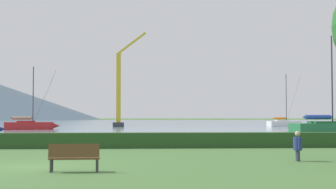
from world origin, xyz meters
TOP-DOWN VIEW (x-y plane):
  - ground_plane at (0.00, 0.00)m, footprint 1000.00×1000.00m
  - harbor_water at (0.00, 137.00)m, footprint 320.00×246.00m
  - hedge_line at (0.00, 11.00)m, footprint 80.00×1.20m
  - sailboat_slip_3 at (-11.25, 54.76)m, footprint 7.99×3.92m
  - sailboat_slip_4 at (32.31, 75.95)m, footprint 7.39×3.29m
  - sailboat_slip_6 at (23.56, 31.61)m, footprint 8.75×3.81m
  - park_bench_near_path at (1.77, -2.02)m, footprint 1.69×0.52m
  - person_seated_viewer at (10.56, 1.60)m, footprint 0.36×0.57m
  - dock_crane at (1.01, 74.25)m, footprint 6.05×2.00m

SIDE VIEW (x-z plane):
  - ground_plane at x=0.00m, z-range 0.00..0.00m
  - harbor_water at x=0.00m, z-range 0.00..0.00m
  - hedge_line at x=0.00m, z-range 0.00..0.90m
  - park_bench_near_path at x=1.77m, z-range 0.06..1.01m
  - sailboat_slip_4 at x=32.31m, z-range -4.37..5.59m
  - sailboat_slip_3 at x=-11.25m, z-range -3.87..5.16m
  - person_seated_viewer at x=10.56m, z-range 0.06..1.31m
  - sailboat_slip_6 at x=23.56m, z-range -4.39..5.81m
  - dock_crane at x=1.01m, z-range -2.81..14.70m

